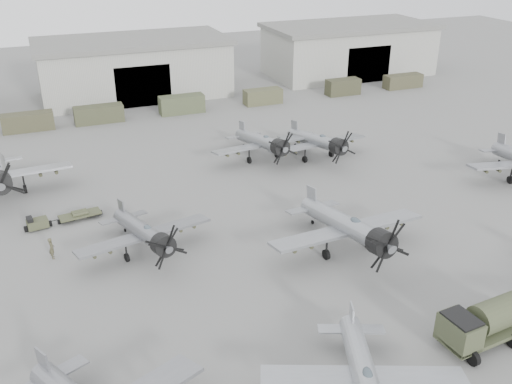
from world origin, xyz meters
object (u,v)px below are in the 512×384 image
aircraft_far_1 (320,142)px  aircraft_extra_516 (264,143)px  aircraft_mid_1 (146,233)px  aircraft_mid_2 (350,228)px  tug_trailer (54,220)px  fuel_tanker (492,318)px  aircraft_near_1 (365,377)px  ground_crew (52,248)px

aircraft_far_1 → aircraft_extra_516: size_ratio=1.00×
aircraft_mid_1 → aircraft_mid_2: aircraft_mid_2 is taller
aircraft_mid_1 → tug_trailer: size_ratio=1.74×
aircraft_extra_516 → tug_trailer: aircraft_extra_516 is taller
fuel_tanker → tug_trailer: 36.74m
aircraft_extra_516 → tug_trailer: size_ratio=1.84×
aircraft_near_1 → ground_crew: (-15.10, 22.76, -1.17)m
aircraft_mid_1 → aircraft_extra_516: 22.73m
aircraft_near_1 → aircraft_mid_2: bearing=85.0°
fuel_tanker → tug_trailer: bearing=127.9°
aircraft_extra_516 → fuel_tanker: 34.02m
tug_trailer → aircraft_far_1: bearing=1.5°
tug_trailer → ground_crew: 5.85m
tug_trailer → ground_crew: size_ratio=3.55×
aircraft_mid_2 → fuel_tanker: 13.06m
aircraft_near_1 → aircraft_far_1: aircraft_far_1 is taller
aircraft_near_1 → aircraft_mid_2: aircraft_mid_2 is taller
aircraft_far_1 → ground_crew: aircraft_far_1 is taller
aircraft_mid_2 → fuel_tanker: aircraft_mid_2 is taller
tug_trailer → aircraft_extra_516: bearing=8.8°
aircraft_far_1 → fuel_tanker: (-4.06, -31.87, -0.50)m
aircraft_mid_1 → fuel_tanker: aircraft_mid_1 is taller
aircraft_mid_2 → aircraft_extra_516: size_ratio=1.12×
aircraft_mid_2 → tug_trailer: 26.23m
aircraft_mid_1 → aircraft_far_1: 26.25m
aircraft_near_1 → aircraft_mid_1: (-7.90, 20.34, -0.03)m
aircraft_mid_2 → ground_crew: (-22.57, 8.23, -1.53)m
aircraft_far_1 → aircraft_extra_516: same height
aircraft_mid_1 → aircraft_mid_2: 16.44m
fuel_tanker → aircraft_far_1: bearing=77.3°
aircraft_mid_1 → tug_trailer: aircraft_mid_1 is taller
aircraft_extra_516 → ground_crew: 27.20m
aircraft_far_1 → aircraft_extra_516: 6.31m
aircraft_far_1 → tug_trailer: 29.77m
aircraft_mid_1 → fuel_tanker: size_ratio=1.46×
aircraft_mid_2 → ground_crew: size_ratio=7.33×
ground_crew → aircraft_mid_2: bearing=-114.9°
aircraft_mid_2 → aircraft_far_1: (7.20, 19.21, -0.27)m
aircraft_extra_516 → tug_trailer: bearing=-169.4°
aircraft_near_1 → ground_crew: 27.33m
aircraft_mid_1 → ground_crew: size_ratio=6.17×
aircraft_mid_2 → aircraft_far_1: bearing=65.5°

